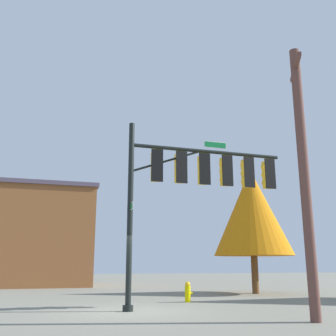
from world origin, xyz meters
TOP-DOWN VIEW (x-y plane):
  - ground_plane at (0.00, 0.00)m, footprint 120.00×120.00m
  - signal_pole_assembly at (2.65, 0.06)m, footprint 6.28×0.94m
  - utility_pole at (4.38, -4.06)m, footprint 0.92×1.66m
  - fire_hydrant at (3.06, 2.68)m, footprint 0.33×0.24m
  - tree_near at (8.32, 6.52)m, footprint 4.41×4.41m
  - brick_building at (-2.91, 18.29)m, footprint 7.05×7.12m

SIDE VIEW (x-z plane):
  - ground_plane at x=0.00m, z-range 0.00..0.00m
  - fire_hydrant at x=3.06m, z-range 0.00..0.83m
  - brick_building at x=-2.91m, z-range 0.01..7.31m
  - utility_pole at x=4.38m, z-range 0.12..8.26m
  - tree_near at x=8.32m, z-range 1.00..7.92m
  - signal_pole_assembly at x=2.65m, z-range 1.44..8.09m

